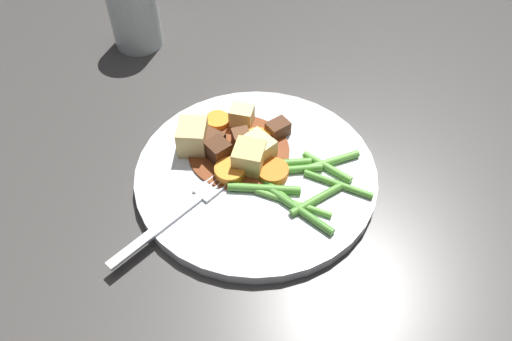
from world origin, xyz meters
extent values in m
plane|color=#423F3D|center=(0.00, 0.00, 0.00)|extent=(3.00, 3.00, 0.00)
cylinder|color=white|center=(0.00, 0.00, 0.01)|extent=(0.26, 0.26, 0.01)
cylinder|color=brown|center=(0.03, -0.01, 0.01)|extent=(0.11, 0.11, 0.00)
cylinder|color=orange|center=(0.08, -0.04, 0.02)|extent=(0.03, 0.03, 0.01)
cylinder|color=orange|center=(0.02, 0.02, 0.02)|extent=(0.04, 0.04, 0.01)
cylinder|color=orange|center=(-0.02, -0.01, 0.02)|extent=(0.04, 0.04, 0.01)
cylinder|color=orange|center=(0.02, -0.03, 0.02)|extent=(0.03, 0.03, 0.01)
cube|color=#EAD68C|center=(0.01, -0.02, 0.03)|extent=(0.04, 0.04, 0.03)
cube|color=#EAD68C|center=(0.05, -0.05, 0.03)|extent=(0.03, 0.03, 0.02)
cube|color=#E5CC7A|center=(0.08, 0.01, 0.03)|extent=(0.04, 0.05, 0.03)
cube|color=#DBBC6B|center=(0.01, 0.00, 0.03)|extent=(0.04, 0.04, 0.03)
cube|color=brown|center=(0.03, -0.02, 0.02)|extent=(0.03, 0.03, 0.02)
cube|color=#4C2B19|center=(0.04, 0.01, 0.03)|extent=(0.03, 0.03, 0.02)
cube|color=#56331E|center=(0.01, -0.06, 0.02)|extent=(0.03, 0.03, 0.02)
cube|color=#56331E|center=(0.06, 0.00, 0.02)|extent=(0.03, 0.02, 0.02)
cylinder|color=#4C8E33|center=(-0.07, 0.02, 0.02)|extent=(0.08, 0.02, 0.01)
cylinder|color=#599E38|center=(-0.02, -0.02, 0.02)|extent=(0.06, 0.05, 0.01)
cylinder|color=#599E38|center=(-0.08, 0.00, 0.02)|extent=(0.03, 0.06, 0.01)
cylinder|color=#599E38|center=(-0.08, -0.03, 0.02)|extent=(0.08, 0.02, 0.01)
cylinder|color=#66AD42|center=(-0.06, -0.04, 0.02)|extent=(0.06, 0.01, 0.01)
cylinder|color=#66AD42|center=(-0.06, 0.02, 0.02)|extent=(0.08, 0.02, 0.01)
cylinder|color=#599E38|center=(-0.04, -0.02, 0.02)|extent=(0.05, 0.05, 0.01)
cylinder|color=#66AD42|center=(-0.06, -0.06, 0.02)|extent=(0.04, 0.05, 0.01)
cylinder|color=#4C8E33|center=(-0.04, 0.01, 0.02)|extent=(0.07, 0.02, 0.01)
cylinder|color=#599E38|center=(-0.02, 0.02, 0.02)|extent=(0.07, 0.05, 0.01)
cube|color=silver|center=(0.04, 0.12, 0.02)|extent=(0.03, 0.12, 0.00)
cube|color=silver|center=(0.03, 0.06, 0.02)|extent=(0.02, 0.02, 0.00)
cylinder|color=silver|center=(0.01, 0.03, 0.01)|extent=(0.01, 0.04, 0.00)
cylinder|color=silver|center=(0.02, 0.03, 0.01)|extent=(0.01, 0.04, 0.00)
cylinder|color=silver|center=(0.02, 0.03, 0.01)|extent=(0.01, 0.04, 0.00)
cylinder|color=silver|center=(0.03, 0.02, 0.01)|extent=(0.01, 0.04, 0.00)
cylinder|color=silver|center=(0.28, -0.12, 0.05)|extent=(0.07, 0.07, 0.09)
camera|label=1|loc=(-0.21, 0.31, 0.44)|focal=36.58mm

